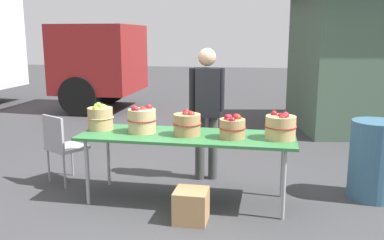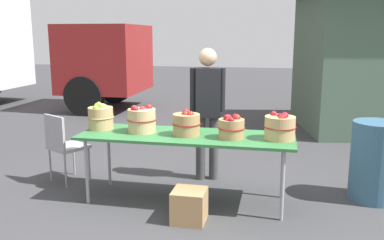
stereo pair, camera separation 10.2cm
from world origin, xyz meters
The scene contains 11 objects.
ground_plane centered at (0.00, 0.00, 0.00)m, with size 40.00×40.00×0.00m, color #38383A.
market_table centered at (0.00, 0.00, 0.71)m, with size 2.30×0.76×0.75m.
apple_basket_green_0 centered at (-1.01, 0.07, 0.89)m, with size 0.30×0.30×0.31m.
apple_basket_red_0 centered at (-0.50, 0.02, 0.89)m, with size 0.32×0.32×0.31m.
apple_basket_red_1 centered at (0.01, -0.02, 0.88)m, with size 0.31×0.31×0.28m.
apple_basket_red_2 centered at (0.49, -0.06, 0.87)m, with size 0.29×0.29×0.25m.
apple_basket_red_3 centered at (0.98, -0.01, 0.88)m, with size 0.33×0.33×0.29m.
vendor_adult centered at (0.10, 0.75, 0.97)m, with size 0.43×0.28×1.65m.
folding_chair centered at (-1.60, 0.26, 0.51)m, with size 0.54×0.54×0.86m.
trash_barrel centered at (2.02, 0.46, 0.44)m, with size 0.53×0.53×0.88m, color #335972.
produce_crate centered at (0.14, -0.51, 0.16)m, with size 0.32×0.32×0.32m, color #A87F51.
Camera 2 is at (0.96, -4.23, 1.79)m, focal length 38.83 mm.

